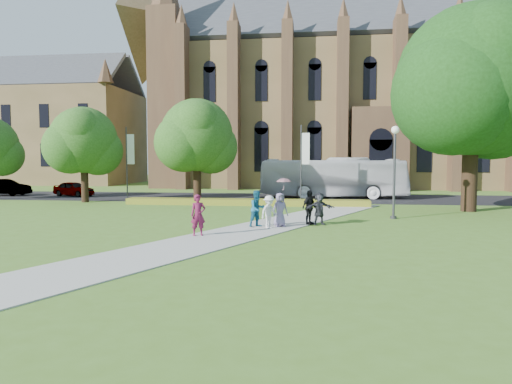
# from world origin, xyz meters

# --- Properties ---
(ground) EXTENTS (160.00, 160.00, 0.00)m
(ground) POSITION_xyz_m (0.00, 0.00, 0.00)
(ground) COLOR #4A6F21
(ground) RESTS_ON ground
(road) EXTENTS (160.00, 10.00, 0.02)m
(road) POSITION_xyz_m (0.00, 20.00, 0.01)
(road) COLOR black
(road) RESTS_ON ground
(footpath) EXTENTS (15.58, 28.54, 0.04)m
(footpath) POSITION_xyz_m (0.00, 1.00, 0.02)
(footpath) COLOR #B2B2A8
(footpath) RESTS_ON ground
(flower_hedge) EXTENTS (18.00, 1.40, 0.45)m
(flower_hedge) POSITION_xyz_m (-2.00, 13.20, 0.23)
(flower_hedge) COLOR #AE8E22
(flower_hedge) RESTS_ON ground
(cathedral) EXTENTS (52.60, 18.25, 28.00)m
(cathedral) POSITION_xyz_m (10.00, 39.73, 12.98)
(cathedral) COLOR brown
(cathedral) RESTS_ON ground
(building_west) EXTENTS (22.00, 14.00, 18.30)m
(building_west) POSITION_xyz_m (-34.00, 42.00, 9.21)
(building_west) COLOR brown
(building_west) RESTS_ON ground
(streetlamp) EXTENTS (0.44, 0.44, 5.24)m
(streetlamp) POSITION_xyz_m (7.50, 6.50, 3.30)
(streetlamp) COLOR #38383D
(streetlamp) RESTS_ON ground
(large_tree) EXTENTS (9.60, 9.60, 13.20)m
(large_tree) POSITION_xyz_m (13.00, 11.00, 8.37)
(large_tree) COLOR #332114
(large_tree) RESTS_ON ground
(street_tree_0) EXTENTS (5.20, 5.20, 7.50)m
(street_tree_0) POSITION_xyz_m (-15.00, 14.00, 4.87)
(street_tree_0) COLOR #332114
(street_tree_0) RESTS_ON ground
(street_tree_1) EXTENTS (5.60, 5.60, 8.05)m
(street_tree_1) POSITION_xyz_m (-6.00, 14.50, 5.22)
(street_tree_1) COLOR #332114
(street_tree_1) RESTS_ON ground
(banner_pole_0) EXTENTS (0.70, 0.10, 6.00)m
(banner_pole_0) POSITION_xyz_m (2.11, 15.20, 3.39)
(banner_pole_0) COLOR #38383D
(banner_pole_0) RESTS_ON ground
(banner_pole_1) EXTENTS (0.70, 0.10, 6.00)m
(banner_pole_1) POSITION_xyz_m (-11.89, 15.20, 3.39)
(banner_pole_1) COLOR #38383D
(banner_pole_1) RESTS_ON ground
(tour_coach) EXTENTS (12.71, 3.07, 3.53)m
(tour_coach) POSITION_xyz_m (4.64, 20.51, 1.79)
(tour_coach) COLOR silver
(tour_coach) RESTS_ON road
(car_0) EXTENTS (4.29, 2.75, 1.36)m
(car_0) POSITION_xyz_m (-18.92, 19.35, 0.70)
(car_0) COLOR gray
(car_0) RESTS_ON road
(car_1) EXTENTS (4.66, 1.64, 1.53)m
(car_1) POSITION_xyz_m (-25.66, 19.10, 0.79)
(car_1) COLOR gray
(car_1) RESTS_ON road
(pedestrian_0) EXTENTS (0.78, 0.68, 1.80)m
(pedestrian_0) POSITION_xyz_m (-1.99, -0.78, 0.94)
(pedestrian_0) COLOR maroon
(pedestrian_0) RESTS_ON footpath
(pedestrian_1) EXTENTS (1.10, 1.08, 1.79)m
(pedestrian_1) POSITION_xyz_m (0.24, 2.15, 0.94)
(pedestrian_1) COLOR #175877
(pedestrian_1) RESTS_ON footpath
(pedestrian_2) EXTENTS (1.09, 1.17, 1.58)m
(pedestrian_2) POSITION_xyz_m (0.87, 1.75, 0.83)
(pedestrian_2) COLOR silver
(pedestrian_2) RESTS_ON footpath
(pedestrian_3) EXTENTS (0.94, 1.08, 1.75)m
(pedestrian_3) POSITION_xyz_m (2.76, 3.31, 0.92)
(pedestrian_3) COLOR black
(pedestrian_3) RESTS_ON footpath
(pedestrian_4) EXTENTS (0.98, 0.88, 1.68)m
(pedestrian_4) POSITION_xyz_m (1.34, 2.38, 0.88)
(pedestrian_4) COLOR slate
(pedestrian_4) RESTS_ON footpath
(pedestrian_5) EXTENTS (1.60, 1.01, 1.65)m
(pedestrian_5) POSITION_xyz_m (3.29, 3.31, 0.86)
(pedestrian_5) COLOR #282A30
(pedestrian_5) RESTS_ON footpath
(parasol) EXTENTS (0.90, 0.90, 0.62)m
(parasol) POSITION_xyz_m (1.52, 2.48, 2.03)
(parasol) COLOR #DB9B9D
(parasol) RESTS_ON pedestrian_4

